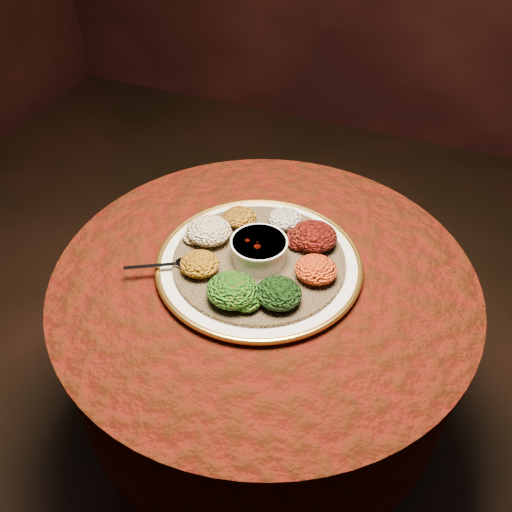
% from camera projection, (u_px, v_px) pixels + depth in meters
% --- Properties ---
extents(table, '(0.96, 0.96, 0.73)m').
position_uv_depth(table, '(263.00, 328.00, 1.40)').
color(table, black).
rests_on(table, ground).
extents(platter, '(0.52, 0.52, 0.02)m').
position_uv_depth(platter, '(259.00, 264.00, 1.29)').
color(platter, beige).
rests_on(platter, table).
extents(injera, '(0.48, 0.48, 0.01)m').
position_uv_depth(injera, '(259.00, 261.00, 1.29)').
color(injera, olive).
rests_on(injera, platter).
extents(stew_bowl, '(0.13, 0.13, 0.05)m').
position_uv_depth(stew_bowl, '(259.00, 249.00, 1.26)').
color(stew_bowl, silver).
rests_on(stew_bowl, injera).
extents(spoon, '(0.14, 0.09, 0.01)m').
position_uv_depth(spoon, '(180.00, 264.00, 1.26)').
color(spoon, silver).
rests_on(spoon, injera).
extents(portion_ayib, '(0.08, 0.08, 0.04)m').
position_uv_depth(portion_ayib, '(285.00, 219.00, 1.36)').
color(portion_ayib, beige).
rests_on(portion_ayib, injera).
extents(portion_kitfo, '(0.11, 0.10, 0.05)m').
position_uv_depth(portion_kitfo, '(314.00, 236.00, 1.30)').
color(portion_kitfo, black).
rests_on(portion_kitfo, injera).
extents(portion_tikil, '(0.09, 0.09, 0.04)m').
position_uv_depth(portion_tikil, '(316.00, 269.00, 1.23)').
color(portion_tikil, '#AB710E').
rests_on(portion_tikil, injera).
extents(portion_gomen, '(0.10, 0.09, 0.05)m').
position_uv_depth(portion_gomen, '(278.00, 293.00, 1.17)').
color(portion_gomen, black).
rests_on(portion_gomen, injera).
extents(portion_mixveg, '(0.11, 0.10, 0.05)m').
position_uv_depth(portion_mixveg, '(232.00, 290.00, 1.17)').
color(portion_mixveg, '#9D410A').
rests_on(portion_mixveg, injera).
extents(portion_kik, '(0.09, 0.08, 0.04)m').
position_uv_depth(portion_kik, '(200.00, 264.00, 1.24)').
color(portion_kik, '#A45F0E').
rests_on(portion_kik, injera).
extents(portion_timatim, '(0.11, 0.10, 0.05)m').
position_uv_depth(portion_timatim, '(209.00, 231.00, 1.32)').
color(portion_timatim, maroon).
rests_on(portion_timatim, injera).
extents(portion_shiro, '(0.08, 0.08, 0.04)m').
position_uv_depth(portion_shiro, '(240.00, 217.00, 1.36)').
color(portion_shiro, '#955E12').
rests_on(portion_shiro, injera).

